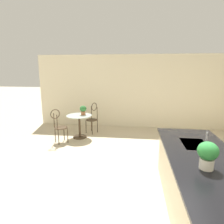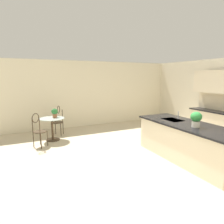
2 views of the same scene
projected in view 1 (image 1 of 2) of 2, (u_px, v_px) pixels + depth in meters
name	position (u px, v px, depth m)	size (l,w,h in m)	color
ground_plane	(143.00, 197.00, 3.32)	(40.00, 40.00, 0.00)	beige
wall_left_window	(140.00, 92.00, 7.16)	(0.12, 7.80, 2.70)	beige
kitchen_island	(203.00, 187.00, 2.83)	(2.80, 1.06, 0.92)	beige
bistro_table	(79.00, 124.00, 6.15)	(0.80, 0.80, 0.74)	#3D2D1E
chair_near_window	(93.00, 116.00, 6.64)	(0.52, 0.51, 1.04)	#3D2D1E
chair_by_island	(59.00, 124.00, 5.68)	(0.54, 0.54, 1.04)	#3D2D1E
sink_faucet	(206.00, 138.00, 3.22)	(0.02, 0.02, 0.22)	#B2B5BA
potted_plant_on_table	(83.00, 110.00, 6.11)	(0.21, 0.21, 0.29)	#9E603D
potted_plant_counter_near	(208.00, 154.00, 2.41)	(0.25, 0.25, 0.36)	beige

